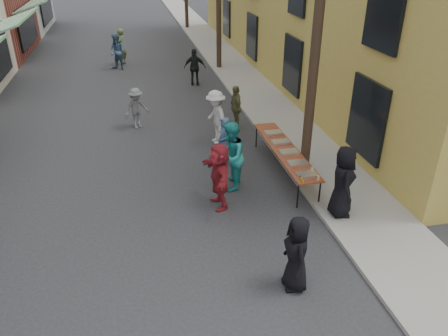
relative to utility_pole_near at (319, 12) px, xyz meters
name	(u,v)px	position (x,y,z in m)	size (l,w,h in m)	color
ground	(164,263)	(-4.30, -3.00, -4.50)	(120.00, 120.00, 0.00)	#28282B
sidewalk	(232,67)	(0.70, 12.00, -4.45)	(2.20, 60.00, 0.10)	gray
utility_pole_near	(319,12)	(0.00, 0.00, 0.00)	(0.26, 0.26, 9.00)	#2D2116
serving_table	(285,150)	(-0.50, 0.31, -3.79)	(0.70, 4.00, 0.75)	maroon
catering_tray_sausage	(307,175)	(-0.50, -1.34, -3.71)	(0.50, 0.33, 0.08)	maroon
catering_tray_foil_b	(298,163)	(-0.50, -0.69, -3.71)	(0.50, 0.33, 0.08)	#B2B2B7
catering_tray_buns	(289,152)	(-0.50, 0.01, -3.71)	(0.50, 0.33, 0.08)	tan
catering_tray_foil_d	(280,142)	(-0.50, 0.71, -3.71)	(0.50, 0.33, 0.08)	#B2B2B7
catering_tray_buns_end	(273,133)	(-0.50, 1.41, -3.71)	(0.50, 0.33, 0.08)	tan
condiment_jar_a	(303,182)	(-0.72, -1.64, -3.71)	(0.07, 0.07, 0.08)	#A57F26
condiment_jar_b	(302,180)	(-0.72, -1.54, -3.71)	(0.07, 0.07, 0.08)	#A57F26
condiment_jar_c	(300,178)	(-0.72, -1.44, -3.71)	(0.07, 0.07, 0.08)	#A57F26
cup_stack	(318,178)	(-0.30, -1.59, -3.69)	(0.08, 0.08, 0.12)	tan
guest_front_a	(297,254)	(-1.86, -4.22, -3.71)	(0.77, 0.50, 1.58)	black
guest_front_b	(224,142)	(-2.12, 1.09, -3.74)	(0.56, 0.37, 1.53)	#41587F
guest_front_c	(230,157)	(-2.22, -0.23, -3.55)	(0.92, 0.72, 1.90)	teal
guest_front_d	(216,117)	(-2.00, 2.83, -3.61)	(1.16, 0.66, 1.79)	silver
guest_front_e	(236,107)	(-1.06, 3.96, -3.72)	(0.91, 0.38, 1.55)	brown
guest_queue_back	(219,176)	(-2.69, -1.04, -3.64)	(1.60, 0.51, 1.72)	maroon
server	(343,181)	(0.05, -2.17, -3.51)	(0.87, 0.57, 1.79)	black
passerby_left	(136,108)	(-4.51, 4.72, -3.77)	(0.94, 0.54, 1.46)	slate
passerby_mid	(195,67)	(-1.68, 9.37, -3.66)	(0.98, 0.41, 1.68)	black
passerby_right	(121,47)	(-4.94, 13.96, -3.55)	(0.69, 0.45, 1.90)	#58693C
passerby_far	(117,52)	(-5.14, 12.99, -3.59)	(0.88, 0.69, 1.82)	#456586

